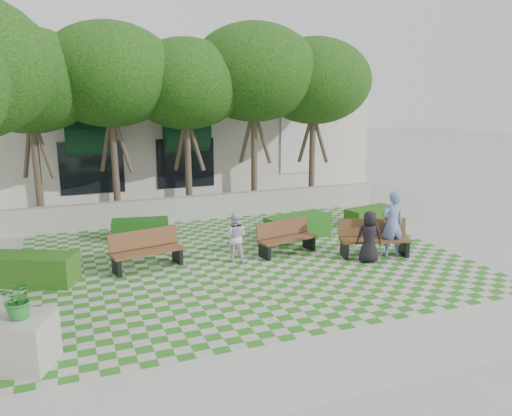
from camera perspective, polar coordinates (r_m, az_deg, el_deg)
name	(u,v)px	position (r m, az deg, el deg)	size (l,w,h in m)	color
ground	(259,273)	(13.36, 0.34, -7.40)	(90.00, 90.00, 0.00)	gray
lawn	(246,261)	(14.24, -1.15, -6.06)	(12.00, 12.00, 0.00)	#2B721E
sidewalk_south	(355,358)	(9.55, 11.26, -16.44)	(16.00, 2.00, 0.01)	#9E9B93
retaining_wall	(198,207)	(18.90, -6.61, 0.06)	(15.00, 0.36, 0.90)	#9E9B93
bench_east	(374,239)	(14.98, 13.33, -3.43)	(2.12, 1.20, 1.06)	#53341C
bench_mid	(286,238)	(14.83, 3.46, -3.45)	(1.92, 0.97, 0.96)	#54311D
bench_west	(147,250)	(13.89, -12.40, -4.76)	(2.04, 1.03, 1.02)	brown
hedge_east	(370,217)	(18.34, 12.92, -0.98)	(1.88, 0.75, 0.66)	#214A13
hedge_midright	(298,227)	(16.40, 4.80, -2.15)	(2.18, 0.87, 0.76)	#1A5215
hedge_midleft	(140,229)	(16.78, -13.07, -2.33)	(1.80, 0.72, 0.63)	#154612
hedge_west	(32,269)	(13.70, -24.24, -6.39)	(2.15, 0.86, 0.75)	#224F15
planter_front	(23,331)	(9.71, -25.09, -12.65)	(1.19, 1.19, 1.62)	#9E9B93
person_blue	(392,224)	(14.94, 15.31, -1.76)	(0.71, 0.46, 1.94)	#6A7FC1
person_dark	(369,237)	(14.30, 12.80, -3.25)	(0.72, 0.47, 1.47)	black
person_white	(235,237)	(14.04, -2.41, -3.32)	(0.69, 0.54, 1.43)	silver
tree_row	(143,77)	(17.81, -12.79, 14.38)	(17.70, 13.40, 7.41)	#47382B
building	(176,135)	(26.40, -9.19, 8.21)	(18.00, 8.92, 5.15)	beige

